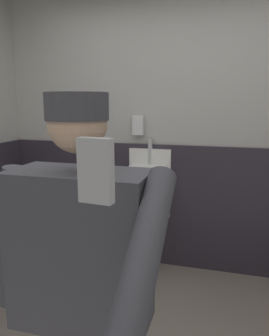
{
  "coord_description": "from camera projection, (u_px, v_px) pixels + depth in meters",
  "views": [
    {
      "loc": [
        0.44,
        -1.48,
        1.58
      ],
      "look_at": [
        -0.02,
        0.13,
        1.25
      ],
      "focal_mm": 35.81,
      "sensor_mm": 36.0,
      "label": 1
    }
  ],
  "objects": [
    {
      "name": "person",
      "position": [
        82.0,
        282.0,
        1.21
      ],
      "size": [
        0.71,
        0.6,
        1.61
      ],
      "color": "#2D3342",
      "rests_on": "ground_plane"
    },
    {
      "name": "wall_back",
      "position": [
        182.0,
        126.0,
        3.11
      ],
      "size": [
        4.03,
        0.12,
        2.72
      ],
      "primitive_type": "cube",
      "color": "#B2B2AD",
      "rests_on": "ground_plane"
    },
    {
      "name": "cell_phone",
      "position": [
        96.0,
        171.0,
        0.56
      ],
      "size": [
        0.06,
        0.03,
        0.11
      ],
      "primitive_type": "cube",
      "rotation": [
        0.01,
        0.0,
        -0.11
      ],
      "color": "silver"
    },
    {
      "name": "soap_dispenser",
      "position": [
        138.0,
        125.0,
        3.12
      ],
      "size": [
        0.1,
        0.07,
        0.18
      ],
      "primitive_type": "cube",
      "color": "silver"
    },
    {
      "name": "urinal_solo",
      "position": [
        147.0,
        190.0,
        3.1
      ],
      "size": [
        0.4,
        0.34,
        1.24
      ],
      "color": "white",
      "rests_on": "ground_plane"
    },
    {
      "name": "wainscot_band_back",
      "position": [
        179.0,
        207.0,
        3.19
      ],
      "size": [
        3.43,
        0.03,
        1.19
      ],
      "primitive_type": "cube",
      "color": "#2D2833",
      "rests_on": "ground_plane"
    }
  ]
}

